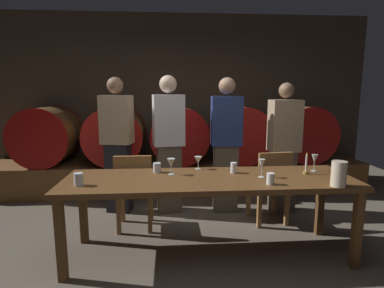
{
  "coord_description": "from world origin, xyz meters",
  "views": [
    {
      "loc": [
        -0.14,
        -2.52,
        1.55
      ],
      "look_at": [
        0.09,
        0.59,
        1.03
      ],
      "focal_mm": 29.06,
      "sensor_mm": 36.0,
      "label": 1
    }
  ],
  "objects_px": {
    "wine_glass_far_right": "(315,159)",
    "cup_center_left": "(157,168)",
    "wine_barrel_left": "(116,135)",
    "guest_center_left": "(169,143)",
    "pitcher": "(339,174)",
    "cup_far_left": "(79,179)",
    "dining_table": "(209,185)",
    "guest_far_right": "(284,147)",
    "chair_right": "(271,184)",
    "chair_left": "(134,188)",
    "wine_barrel_far_left": "(48,135)",
    "wine_glass_far_left": "(171,163)",
    "cup_far_right": "(271,179)",
    "wine_barrel_far_right": "(300,133)",
    "wine_barrel_right": "(239,134)",
    "wine_barrel_center": "(179,134)",
    "guest_center_right": "(226,144)",
    "cup_center_right": "(234,168)",
    "candle_center": "(306,168)",
    "wine_glass_center_left": "(198,160)",
    "guest_far_left": "(118,144)",
    "wine_glass_center_right": "(262,164)"
  },
  "relations": [
    {
      "from": "wine_glass_far_right",
      "to": "cup_center_left",
      "type": "xyz_separation_m",
      "value": [
        -1.57,
        0.07,
        -0.07
      ]
    },
    {
      "from": "wine_barrel_left",
      "to": "guest_center_left",
      "type": "height_order",
      "value": "guest_center_left"
    },
    {
      "from": "pitcher",
      "to": "cup_far_left",
      "type": "height_order",
      "value": "pitcher"
    },
    {
      "from": "dining_table",
      "to": "pitcher",
      "type": "distance_m",
      "value": 1.12
    },
    {
      "from": "guest_far_right",
      "to": "chair_right",
      "type": "bearing_deg",
      "value": 50.81
    },
    {
      "from": "cup_far_left",
      "to": "chair_left",
      "type": "bearing_deg",
      "value": 63.41
    },
    {
      "from": "cup_center_left",
      "to": "wine_barrel_far_left",
      "type": "bearing_deg",
      "value": 133.51
    },
    {
      "from": "wine_glass_far_left",
      "to": "cup_far_right",
      "type": "height_order",
      "value": "wine_glass_far_left"
    },
    {
      "from": "wine_barrel_far_right",
      "to": "wine_barrel_right",
      "type": "bearing_deg",
      "value": 180.0
    },
    {
      "from": "wine_barrel_center",
      "to": "pitcher",
      "type": "distance_m",
      "value": 2.69
    },
    {
      "from": "guest_center_right",
      "to": "cup_center_right",
      "type": "relative_size",
      "value": 16.65
    },
    {
      "from": "cup_far_right",
      "to": "wine_glass_far_right",
      "type": "bearing_deg",
      "value": 35.17
    },
    {
      "from": "cup_far_right",
      "to": "guest_center_left",
      "type": "bearing_deg",
      "value": 122.33
    },
    {
      "from": "candle_center",
      "to": "dining_table",
      "type": "bearing_deg",
      "value": -176.16
    },
    {
      "from": "wine_barrel_left",
      "to": "guest_center_right",
      "type": "distance_m",
      "value": 1.8
    },
    {
      "from": "wine_glass_far_right",
      "to": "wine_glass_center_left",
      "type": "bearing_deg",
      "value": 171.57
    },
    {
      "from": "guest_far_right",
      "to": "wine_glass_far_right",
      "type": "bearing_deg",
      "value": 86.77
    },
    {
      "from": "chair_left",
      "to": "wine_glass_far_right",
      "type": "xyz_separation_m",
      "value": [
        1.84,
        -0.43,
        0.4
      ]
    },
    {
      "from": "dining_table",
      "to": "wine_glass_center_left",
      "type": "xyz_separation_m",
      "value": [
        -0.07,
        0.33,
        0.16
      ]
    },
    {
      "from": "cup_center_left",
      "to": "guest_far_left",
      "type": "bearing_deg",
      "value": 119.16
    },
    {
      "from": "candle_center",
      "to": "cup_far_left",
      "type": "bearing_deg",
      "value": -173.85
    },
    {
      "from": "wine_barrel_left",
      "to": "wine_barrel_far_right",
      "type": "relative_size",
      "value": 1.0
    },
    {
      "from": "guest_far_right",
      "to": "cup_center_right",
      "type": "height_order",
      "value": "guest_far_right"
    },
    {
      "from": "wine_barrel_center",
      "to": "cup_far_left",
      "type": "xyz_separation_m",
      "value": [
        -0.93,
        -2.2,
        -0.08
      ]
    },
    {
      "from": "chair_left",
      "to": "chair_right",
      "type": "height_order",
      "value": "same"
    },
    {
      "from": "wine_barrel_center",
      "to": "wine_glass_far_left",
      "type": "distance_m",
      "value": 1.9
    },
    {
      "from": "candle_center",
      "to": "cup_center_left",
      "type": "relative_size",
      "value": 2.28
    },
    {
      "from": "wine_barrel_far_left",
      "to": "chair_right",
      "type": "bearing_deg",
      "value": -24.55
    },
    {
      "from": "wine_barrel_left",
      "to": "wine_glass_center_right",
      "type": "distance_m",
      "value": 2.65
    },
    {
      "from": "wine_barrel_far_right",
      "to": "cup_far_left",
      "type": "relative_size",
      "value": 8.0
    },
    {
      "from": "candle_center",
      "to": "guest_center_right",
      "type": "bearing_deg",
      "value": 120.19
    },
    {
      "from": "guest_center_left",
      "to": "wine_glass_far_left",
      "type": "distance_m",
      "value": 0.99
    },
    {
      "from": "wine_glass_center_left",
      "to": "pitcher",
      "type": "bearing_deg",
      "value": -31.12
    },
    {
      "from": "chair_left",
      "to": "cup_far_left",
      "type": "distance_m",
      "value": 0.91
    },
    {
      "from": "chair_right",
      "to": "cup_center_right",
      "type": "xyz_separation_m",
      "value": [
        -0.55,
        -0.51,
        0.33
      ]
    },
    {
      "from": "guest_far_left",
      "to": "guest_center_right",
      "type": "bearing_deg",
      "value": -172.74
    },
    {
      "from": "dining_table",
      "to": "chair_right",
      "type": "bearing_deg",
      "value": 39.08
    },
    {
      "from": "guest_center_left",
      "to": "guest_center_right",
      "type": "distance_m",
      "value": 0.73
    },
    {
      "from": "guest_far_right",
      "to": "candle_center",
      "type": "height_order",
      "value": "guest_far_right"
    },
    {
      "from": "cup_center_right",
      "to": "chair_left",
      "type": "bearing_deg",
      "value": 156.73
    },
    {
      "from": "wine_glass_far_left",
      "to": "wine_barrel_far_right",
      "type": "bearing_deg",
      "value": 42.32
    },
    {
      "from": "wine_barrel_far_left",
      "to": "guest_center_right",
      "type": "height_order",
      "value": "guest_center_right"
    },
    {
      "from": "wine_barrel_right",
      "to": "wine_glass_center_left",
      "type": "bearing_deg",
      "value": -115.41
    },
    {
      "from": "wine_barrel_center",
      "to": "guest_far_left",
      "type": "height_order",
      "value": "guest_far_left"
    },
    {
      "from": "candle_center",
      "to": "wine_barrel_far_right",
      "type": "bearing_deg",
      "value": 68.39
    },
    {
      "from": "guest_far_right",
      "to": "wine_glass_far_left",
      "type": "height_order",
      "value": "guest_far_right"
    },
    {
      "from": "wine_barrel_center",
      "to": "wine_barrel_far_right",
      "type": "xyz_separation_m",
      "value": [
        1.94,
        0.0,
        0.0
      ]
    },
    {
      "from": "wine_barrel_right",
      "to": "chair_left",
      "type": "distance_m",
      "value": 2.12
    },
    {
      "from": "wine_barrel_right",
      "to": "guest_center_left",
      "type": "xyz_separation_m",
      "value": [
        -1.11,
        -0.91,
        0.01
      ]
    },
    {
      "from": "wine_barrel_left",
      "to": "guest_center_left",
      "type": "distance_m",
      "value": 1.21
    }
  ]
}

